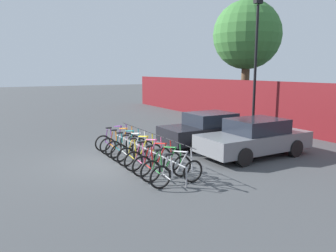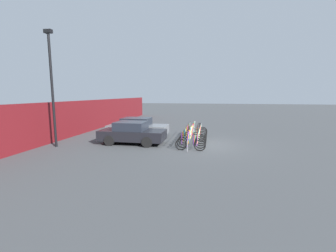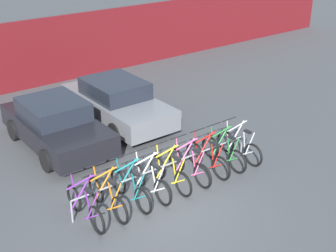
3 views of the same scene
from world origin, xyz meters
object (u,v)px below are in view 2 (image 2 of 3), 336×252
(bicycle_yellow, at_px, (194,136))
(car_black, at_px, (132,133))
(bicycle_teal, at_px, (192,140))
(bicycle_pink, at_px, (194,135))
(bicycle_silver, at_px, (196,130))
(car_grey, at_px, (138,127))
(bicycle_green, at_px, (195,132))
(bike_rack, at_px, (191,134))
(bicycle_white, at_px, (193,138))
(bicycle_orange, at_px, (191,142))
(bicycle_red, at_px, (195,133))
(bicycle_purple, at_px, (190,144))
(lamp_post, at_px, (52,84))

(bicycle_yellow, relative_size, car_black, 0.42)
(bicycle_teal, relative_size, bicycle_pink, 1.00)
(bicycle_silver, xyz_separation_m, car_grey, (-1.34, 4.19, 0.31))
(bicycle_pink, height_order, bicycle_green, same)
(bike_rack, xyz_separation_m, bicycle_white, (-0.65, -0.15, -0.12))
(bicycle_orange, bearing_deg, bicycle_red, -2.73)
(bicycle_orange, relative_size, bicycle_teal, 1.00)
(bicycle_red, height_order, car_grey, car_grey)
(bicycle_orange, xyz_separation_m, bicycle_yellow, (1.78, 0.00, 0.00))
(bicycle_purple, height_order, bicycle_green, same)
(bicycle_yellow, bearing_deg, bicycle_white, -177.29)
(bicycle_pink, distance_m, lamp_post, 9.33)
(bicycle_purple, height_order, bicycle_silver, same)
(bicycle_orange, xyz_separation_m, car_grey, (2.86, 4.19, 0.31))
(bicycle_green, bearing_deg, bicycle_teal, -176.17)
(bicycle_orange, distance_m, bicycle_green, 3.60)
(bicycle_purple, relative_size, car_black, 0.42)
(bicycle_white, bearing_deg, bicycle_purple, -176.36)
(bicycle_purple, height_order, car_black, car_black)
(bicycle_green, relative_size, car_grey, 0.39)
(bicycle_silver, bearing_deg, bicycle_orange, -176.22)
(bicycle_white, xyz_separation_m, bicycle_pink, (1.24, 0.00, 0.00))
(bicycle_teal, relative_size, car_black, 0.42)
(bicycle_purple, relative_size, car_grey, 0.39)
(bike_rack, xyz_separation_m, bicycle_purple, (-2.38, -0.15, -0.12))
(bicycle_teal, relative_size, bicycle_white, 1.00)
(bicycle_red, bearing_deg, bicycle_silver, 1.55)
(bicycle_orange, height_order, bicycle_green, same)
(bicycle_orange, distance_m, bicycle_white, 1.16)
(bicycle_yellow, bearing_deg, bicycle_pink, 2.71)
(bicycle_pink, relative_size, car_black, 0.42)
(bicycle_purple, height_order, bicycle_teal, same)
(bicycle_teal, xyz_separation_m, car_black, (-0.06, 3.78, 0.31))
(bicycle_yellow, height_order, bicycle_pink, same)
(car_black, bearing_deg, bicycle_teal, -89.06)
(bicycle_green, height_order, car_grey, car_grey)
(bicycle_white, distance_m, bicycle_pink, 1.24)
(bicycle_purple, relative_size, bicycle_white, 1.00)
(bicycle_silver, bearing_deg, car_black, 137.74)
(bicycle_teal, distance_m, bicycle_pink, 1.79)
(bicycle_red, relative_size, lamp_post, 0.26)
(bicycle_orange, relative_size, bicycle_pink, 1.00)
(bicycle_purple, height_order, bicycle_red, same)
(bicycle_pink, relative_size, bicycle_silver, 1.00)
(car_grey, xyz_separation_m, lamp_post, (-3.98, 3.79, 3.01))
(bicycle_purple, xyz_separation_m, bicycle_orange, (0.57, 0.00, 0.00))
(bicycle_silver, bearing_deg, bicycle_purple, -176.22)
(bicycle_pink, distance_m, bicycle_silver, 1.79)
(bike_rack, height_order, bicycle_teal, bicycle_teal)
(bicycle_purple, distance_m, bicycle_red, 3.60)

